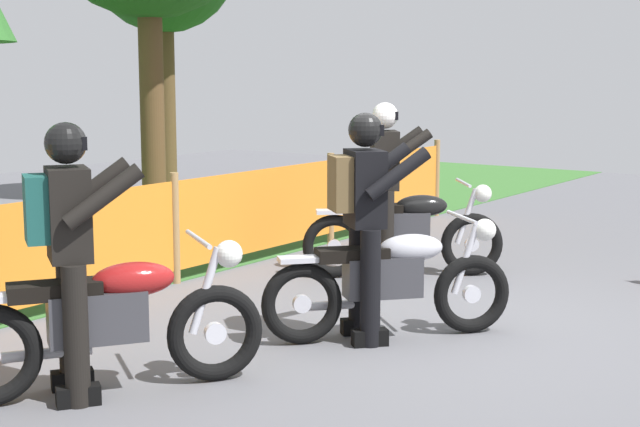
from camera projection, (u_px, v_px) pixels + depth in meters
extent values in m
cube|color=#5B5B60|center=(408.00, 325.00, 7.55)|extent=(24.00, 24.00, 0.02)
cylinder|color=#997547|center=(175.00, 228.00, 8.90)|extent=(0.08, 0.08, 1.05)
cylinder|color=#997547|center=(331.00, 198.00, 10.99)|extent=(0.08, 0.08, 1.05)
cylinder|color=#997547|center=(437.00, 178.00, 13.07)|extent=(0.08, 0.08, 1.05)
cube|color=orange|center=(67.00, 247.00, 7.86)|extent=(2.49, 0.02, 0.85)
cube|color=orange|center=(261.00, 210.00, 9.94)|extent=(2.49, 0.02, 0.85)
cube|color=orange|center=(388.00, 186.00, 12.02)|extent=(2.49, 0.02, 0.85)
cylinder|color=brown|center=(152.00, 115.00, 10.98)|extent=(0.28, 0.28, 2.95)
cylinder|color=brown|center=(166.00, 107.00, 14.38)|extent=(0.28, 0.28, 2.87)
torus|color=black|center=(472.00, 294.00, 7.25)|extent=(0.52, 0.48, 0.61)
cylinder|color=silver|center=(472.00, 294.00, 7.25)|extent=(0.14, 0.13, 0.13)
torus|color=black|center=(302.00, 304.00, 6.95)|extent=(0.52, 0.48, 0.61)
cylinder|color=silver|center=(302.00, 304.00, 6.95)|extent=(0.14, 0.13, 0.13)
cube|color=#38383D|center=(383.00, 277.00, 7.06)|extent=(0.58, 0.55, 0.30)
ellipsoid|color=#B7B7C1|center=(411.00, 248.00, 7.08)|extent=(0.52, 0.50, 0.21)
cube|color=black|center=(352.00, 254.00, 6.98)|extent=(0.53, 0.51, 0.09)
cube|color=silver|center=(302.00, 259.00, 6.90)|extent=(0.36, 0.34, 0.04)
cylinder|color=silver|center=(465.00, 259.00, 7.19)|extent=(0.20, 0.19, 0.54)
sphere|color=white|center=(485.00, 230.00, 7.20)|extent=(0.24, 0.24, 0.17)
cylinder|color=silver|center=(462.00, 217.00, 7.14)|extent=(0.40, 0.44, 0.03)
cylinder|color=silver|center=(341.00, 305.00, 7.16)|extent=(0.43, 0.40, 0.07)
torus|color=black|center=(215.00, 333.00, 6.12)|extent=(0.58, 0.44, 0.63)
cylinder|color=silver|center=(215.00, 333.00, 6.12)|extent=(0.15, 0.13, 0.14)
cube|color=#38383D|center=(97.00, 317.00, 5.84)|extent=(0.62, 0.53, 0.32)
ellipsoid|color=maroon|center=(133.00, 279.00, 5.88)|extent=(0.56, 0.48, 0.22)
cube|color=black|center=(55.00, 290.00, 5.72)|extent=(0.58, 0.49, 0.10)
cylinder|color=silver|center=(205.00, 290.00, 6.06)|extent=(0.22, 0.17, 0.56)
sphere|color=white|center=(229.00, 254.00, 6.08)|extent=(0.25, 0.25, 0.18)
cylinder|color=silver|center=(198.00, 239.00, 5.99)|extent=(0.36, 0.51, 0.03)
cylinder|color=silver|center=(47.00, 353.00, 5.90)|extent=(0.49, 0.36, 0.07)
torus|color=black|center=(472.00, 244.00, 9.28)|extent=(0.47, 0.54, 0.62)
cylinder|color=silver|center=(472.00, 244.00, 9.28)|extent=(0.13, 0.14, 0.13)
torus|color=black|center=(334.00, 246.00, 9.18)|extent=(0.47, 0.54, 0.62)
cylinder|color=silver|center=(334.00, 246.00, 9.18)|extent=(0.13, 0.14, 0.13)
cube|color=#38383D|center=(399.00, 228.00, 9.20)|extent=(0.54, 0.59, 0.31)
ellipsoid|color=black|center=(422.00, 206.00, 9.19)|extent=(0.50, 0.53, 0.21)
cube|color=black|center=(374.00, 209.00, 9.16)|extent=(0.51, 0.55, 0.10)
cube|color=silver|center=(334.00, 212.00, 9.13)|extent=(0.34, 0.37, 0.04)
cylinder|color=silver|center=(467.00, 216.00, 9.23)|extent=(0.18, 0.21, 0.55)
sphere|color=white|center=(483.00, 193.00, 9.21)|extent=(0.24, 0.24, 0.17)
cylinder|color=silver|center=(463.00, 183.00, 9.18)|extent=(0.47, 0.39, 0.03)
cylinder|color=silver|center=(367.00, 249.00, 9.35)|extent=(0.39, 0.45, 0.07)
cylinder|color=black|center=(358.00, 279.00, 7.19)|extent=(0.21, 0.21, 0.86)
cube|color=black|center=(358.00, 326.00, 7.25)|extent=(0.27, 0.26, 0.12)
cylinder|color=black|center=(370.00, 288.00, 6.88)|extent=(0.21, 0.21, 0.86)
cube|color=black|center=(370.00, 338.00, 6.94)|extent=(0.27, 0.26, 0.12)
cube|color=black|center=(365.00, 188.00, 6.93)|extent=(0.42, 0.43, 0.56)
cylinder|color=black|center=(380.00, 168.00, 7.16)|extent=(0.43, 0.40, 0.38)
cylinder|color=black|center=(398.00, 174.00, 6.74)|extent=(0.43, 0.40, 0.38)
sphere|color=black|center=(365.00, 130.00, 6.87)|extent=(0.35, 0.35, 0.25)
cube|color=black|center=(379.00, 130.00, 6.89)|extent=(0.14, 0.15, 0.08)
cube|color=brown|center=(342.00, 183.00, 6.89)|extent=(0.31, 0.32, 0.40)
cylinder|color=black|center=(70.00, 323.00, 5.94)|extent=(0.21, 0.21, 0.86)
cube|color=black|center=(72.00, 380.00, 6.00)|extent=(0.28, 0.24, 0.12)
cylinder|color=black|center=(76.00, 336.00, 5.65)|extent=(0.21, 0.21, 0.86)
cube|color=black|center=(78.00, 396.00, 5.70)|extent=(0.28, 0.24, 0.12)
cube|color=black|center=(68.00, 214.00, 5.69)|extent=(0.40, 0.43, 0.56)
cylinder|color=black|center=(93.00, 188.00, 5.94)|extent=(0.46, 0.35, 0.38)
cylinder|color=black|center=(103.00, 197.00, 5.53)|extent=(0.46, 0.35, 0.38)
sphere|color=black|center=(66.00, 143.00, 5.62)|extent=(0.35, 0.35, 0.25)
cube|color=black|center=(83.00, 143.00, 5.66)|extent=(0.13, 0.17, 0.08)
cube|color=#194C47|center=(39.00, 209.00, 5.62)|extent=(0.29, 0.32, 0.40)
cylinder|color=black|center=(382.00, 230.00, 9.36)|extent=(0.21, 0.21, 0.86)
cube|color=black|center=(381.00, 267.00, 9.41)|extent=(0.25, 0.27, 0.12)
cylinder|color=black|center=(386.00, 236.00, 9.04)|extent=(0.21, 0.21, 0.86)
cube|color=black|center=(386.00, 274.00, 9.10)|extent=(0.25, 0.27, 0.12)
cube|color=black|center=(385.00, 160.00, 9.09)|extent=(0.43, 0.41, 0.56)
cylinder|color=black|center=(400.00, 145.00, 9.31)|extent=(0.38, 0.44, 0.38)
cylinder|color=black|center=(407.00, 149.00, 8.87)|extent=(0.38, 0.44, 0.38)
sphere|color=white|center=(385.00, 116.00, 9.03)|extent=(0.35, 0.35, 0.25)
cube|color=black|center=(395.00, 116.00, 9.04)|extent=(0.16, 0.14, 0.08)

